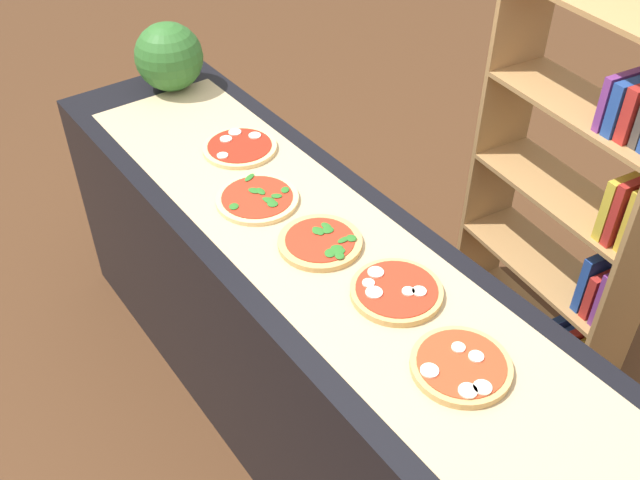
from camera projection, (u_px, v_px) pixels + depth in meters
ground_plane at (320, 430)px, 2.70m from camera, size 12.00×12.00×0.00m
counter at (320, 349)px, 2.41m from camera, size 2.61×0.63×0.92m
parchment_paper at (320, 245)px, 2.11m from camera, size 2.23×0.50×0.00m
pizza_mozzarella_0 at (240, 147)px, 2.50m from camera, size 0.26×0.26×0.02m
pizza_spinach_1 at (257, 199)px, 2.27m from camera, size 0.26×0.26×0.02m
pizza_spinach_2 at (321, 242)px, 2.11m from camera, size 0.25×0.25×0.03m
pizza_mozzarella_3 at (396, 291)px, 1.94m from camera, size 0.25×0.25×0.03m
pizza_mozzarella_4 at (461, 366)px, 1.74m from camera, size 0.25×0.25×0.03m
watermelon at (169, 57)px, 2.77m from camera, size 0.26×0.26×0.26m
bookshelf at (585, 210)px, 2.57m from camera, size 0.79×0.36×1.44m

